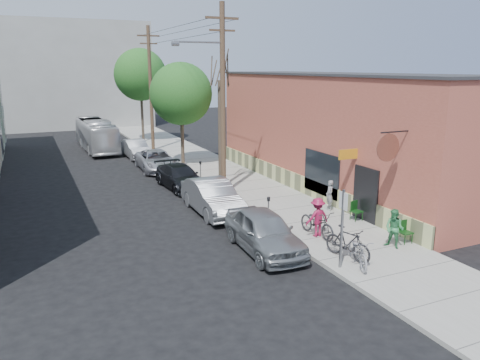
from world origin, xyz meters
name	(u,v)px	position (x,y,z in m)	size (l,w,h in m)	color
ground	(225,237)	(0.00, 0.00, 0.00)	(120.00, 120.00, 0.00)	black
sidewalk	(219,173)	(4.25, 11.00, 0.07)	(4.50, 58.00, 0.15)	#98968D
cafe_building	(335,132)	(8.99, 4.99, 3.30)	(6.60, 20.20, 6.61)	#A54E3D
end_cap_building	(69,75)	(-2.00, 42.00, 6.00)	(18.00, 8.00, 12.00)	#9E9E99
sign_post	(342,221)	(2.35, -4.77, 1.83)	(0.07, 0.45, 2.80)	slate
parking_meter_near	(268,206)	(2.25, 0.36, 0.98)	(0.14, 0.14, 1.24)	slate
parking_meter_far	(200,168)	(2.25, 9.10, 0.98)	(0.14, 0.14, 1.24)	slate
utility_pole_near	(222,97)	(2.39, 5.96, 5.41)	(3.57, 0.28, 10.00)	#503A28
utility_pole_far	(151,87)	(2.45, 21.31, 5.34)	(1.80, 0.28, 10.00)	#503A28
tree_bare	(220,135)	(2.80, 7.23, 3.19)	(0.24, 0.24, 6.08)	#44392C
tree_leafy_mid	(181,94)	(2.80, 14.28, 5.13)	(4.30, 4.30, 7.14)	#44392C
tree_leafy_far	(140,75)	(2.80, 26.32, 6.23)	(4.73, 4.73, 8.46)	#44392C
patio_chair_a	(357,211)	(6.10, -0.89, 0.59)	(0.50, 0.50, 0.88)	#0F3610
patio_chair_b	(405,232)	(6.10, -3.93, 0.59)	(0.50, 0.50, 0.88)	#0F3610
patron_grey	(330,195)	(5.92, 0.95, 0.89)	(0.54, 0.36, 1.49)	gray
patron_green	(394,229)	(5.31, -4.13, 0.92)	(0.75, 0.58, 1.54)	#34834B
cyclist	(317,217)	(3.36, -1.83, 0.96)	(1.05, 0.60, 1.63)	maroon
cyclist_bike	(317,223)	(3.36, -1.83, 0.72)	(0.75, 2.15, 1.13)	black
parked_bike_a	(348,243)	(3.04, -4.26, 0.75)	(0.57, 2.00, 1.20)	black
parked_bike_b	(358,251)	(3.04, -4.86, 0.66)	(0.68, 1.95, 1.03)	gray
car_0	(264,231)	(0.80, -2.01, 0.80)	(1.89, 4.69, 1.60)	#94999B
car_1	(212,197)	(0.76, 3.30, 0.81)	(1.72, 4.94, 1.63)	gray
car_2	(180,177)	(0.80, 8.60, 0.68)	(1.90, 4.67, 1.35)	black
car_3	(157,160)	(0.80, 13.93, 0.69)	(2.29, 4.98, 1.38)	#B5B5BD
car_4	(136,149)	(0.50, 19.05, 0.70)	(1.49, 4.27, 1.41)	#9B9DA2
bus	(96,135)	(-1.75, 24.01, 1.30)	(2.18, 9.33, 2.60)	white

